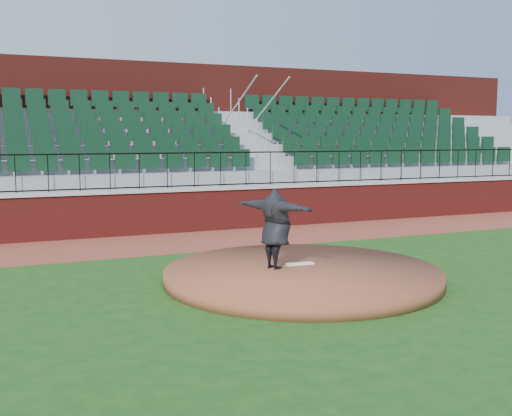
% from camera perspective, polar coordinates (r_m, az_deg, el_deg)
% --- Properties ---
extents(ground, '(90.00, 90.00, 0.00)m').
position_cam_1_polar(ground, '(11.43, 2.98, -7.30)').
color(ground, '#1C4814').
rests_on(ground, ground).
extents(warning_track, '(34.00, 3.20, 0.01)m').
position_cam_1_polar(warning_track, '(16.34, -5.39, -3.04)').
color(warning_track, brown).
rests_on(warning_track, ground).
extents(field_wall, '(34.00, 0.35, 1.20)m').
position_cam_1_polar(field_wall, '(17.77, -6.99, -0.34)').
color(field_wall, maroon).
rests_on(field_wall, ground).
extents(wall_cap, '(34.00, 0.45, 0.10)m').
position_cam_1_polar(wall_cap, '(17.70, -7.02, 1.75)').
color(wall_cap, '#B7B7B7').
rests_on(wall_cap, field_wall).
extents(wall_railing, '(34.00, 0.05, 1.00)m').
position_cam_1_polar(wall_railing, '(17.67, -7.05, 3.53)').
color(wall_railing, black).
rests_on(wall_railing, wall_cap).
extents(seating_stands, '(34.00, 5.10, 4.60)m').
position_cam_1_polar(seating_stands, '(20.28, -9.22, 5.31)').
color(seating_stands, gray).
rests_on(seating_stands, ground).
extents(concourse_wall, '(34.00, 0.50, 5.50)m').
position_cam_1_polar(concourse_wall, '(23.00, -10.94, 6.55)').
color(concourse_wall, maroon).
rests_on(concourse_wall, ground).
extents(pitchers_mound, '(5.30, 5.30, 0.25)m').
position_cam_1_polar(pitchers_mound, '(11.78, 4.35, -6.25)').
color(pitchers_mound, brown).
rests_on(pitchers_mound, ground).
extents(pitching_rubber, '(0.57, 0.18, 0.04)m').
position_cam_1_polar(pitching_rubber, '(12.07, 4.15, -5.24)').
color(pitching_rubber, white).
rests_on(pitching_rubber, pitchers_mound).
extents(pitcher, '(1.22, 1.95, 1.55)m').
position_cam_1_polar(pitcher, '(11.59, 1.84, -1.94)').
color(pitcher, black).
rests_on(pitcher, pitchers_mound).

